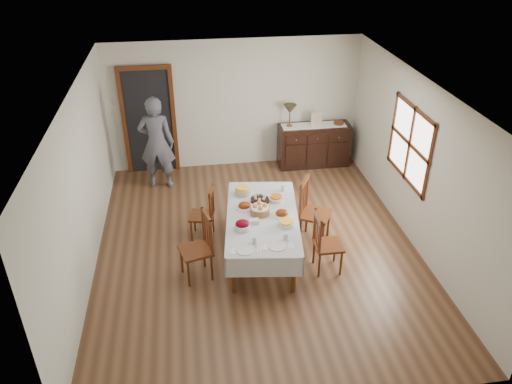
{
  "coord_description": "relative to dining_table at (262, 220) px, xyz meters",
  "views": [
    {
      "loc": [
        -0.96,
        -6.43,
        4.76
      ],
      "look_at": [
        0.0,
        0.1,
        0.95
      ],
      "focal_mm": 35.0,
      "sensor_mm": 36.0,
      "label": 1
    }
  ],
  "objects": [
    {
      "name": "setting_right",
      "position": [
        0.12,
        -0.75,
        0.11
      ],
      "size": [
        0.44,
        0.31,
        0.1
      ],
      "color": "silver",
      "rests_on": "dining_table"
    },
    {
      "name": "pineapple_bowl",
      "position": [
        -0.22,
        0.67,
        0.15
      ],
      "size": [
        0.24,
        0.24,
        0.14
      ],
      "color": "tan",
      "rests_on": "dining_table"
    },
    {
      "name": "person",
      "position": [
        -1.61,
        2.47,
        0.33
      ],
      "size": [
        0.65,
        0.46,
        1.93
      ],
      "primitive_type": "imported",
      "rotation": [
        0.0,
        0.0,
        3.02
      ],
      "color": "#51515D",
      "rests_on": "ground"
    },
    {
      "name": "chair_right_near",
      "position": [
        0.85,
        -0.5,
        -0.14
      ],
      "size": [
        0.41,
        0.41,
        0.97
      ],
      "rotation": [
        0.0,
        0.0,
        1.56
      ],
      "color": "#522610",
      "rests_on": "ground"
    },
    {
      "name": "room_shell",
      "position": [
        -0.19,
        0.63,
        1.01
      ],
      "size": [
        5.02,
        6.02,
        2.65
      ],
      "color": "silver",
      "rests_on": "ground"
    },
    {
      "name": "chair_left_far",
      "position": [
        -0.85,
        0.6,
        -0.17
      ],
      "size": [
        0.45,
        0.45,
        0.91
      ],
      "rotation": [
        0.0,
        0.0,
        -1.78
      ],
      "color": "#522610",
      "rests_on": "ground"
    },
    {
      "name": "ham_platter_a",
      "position": [
        -0.24,
        0.26,
        0.12
      ],
      "size": [
        0.28,
        0.28,
        0.11
      ],
      "color": "silver",
      "rests_on": "dining_table"
    },
    {
      "name": "carrot_bowl",
      "position": [
        0.28,
        0.4,
        0.13
      ],
      "size": [
        0.24,
        0.24,
        0.09
      ],
      "color": "silver",
      "rests_on": "dining_table"
    },
    {
      "name": "dining_table",
      "position": [
        0.0,
        0.0,
        0.0
      ],
      "size": [
        1.33,
        2.21,
        0.72
      ],
      "rotation": [
        0.0,
        0.0,
        -0.13
      ],
      "color": "#BCBCC1",
      "rests_on": "ground"
    },
    {
      "name": "beet_bowl",
      "position": [
        -0.34,
        -0.32,
        0.15
      ],
      "size": [
        0.23,
        0.23,
        0.15
      ],
      "color": "silver",
      "rests_on": "dining_table"
    },
    {
      "name": "runner",
      "position": [
        1.52,
        2.93,
        0.25
      ],
      "size": [
        1.3,
        0.35,
        0.01
      ],
      "color": "white",
      "rests_on": "sideboard"
    },
    {
      "name": "glass_far_a",
      "position": [
        -0.12,
        0.64,
        0.13
      ],
      "size": [
        0.06,
        0.06,
        0.09
      ],
      "color": "silver",
      "rests_on": "dining_table"
    },
    {
      "name": "setting_left",
      "position": [
        -0.32,
        -0.77,
        0.11
      ],
      "size": [
        0.44,
        0.31,
        0.1
      ],
      "color": "silver",
      "rests_on": "dining_table"
    },
    {
      "name": "picture_frame",
      "position": [
        1.56,
        2.9,
        0.39
      ],
      "size": [
        0.22,
        0.08,
        0.28
      ],
      "color": "tan",
      "rests_on": "sideboard"
    },
    {
      "name": "sideboard",
      "position": [
        1.55,
        2.93,
        -0.19
      ],
      "size": [
        1.46,
        0.53,
        0.88
      ],
      "color": "black",
      "rests_on": "ground"
    },
    {
      "name": "egg_basket",
      "position": [
        0.02,
        0.41,
        0.12
      ],
      "size": [
        0.29,
        0.29,
        0.11
      ],
      "color": "black",
      "rests_on": "dining_table"
    },
    {
      "name": "ham_platter_b",
      "position": [
        0.29,
        -0.03,
        0.12
      ],
      "size": [
        0.29,
        0.29,
        0.11
      ],
      "color": "silver",
      "rests_on": "dining_table"
    },
    {
      "name": "bread_basket",
      "position": [
        -0.03,
        0.06,
        0.16
      ],
      "size": [
        0.3,
        0.3,
        0.18
      ],
      "color": "brown",
      "rests_on": "dining_table"
    },
    {
      "name": "table_lamp",
      "position": [
        1.02,
        2.96,
        0.6
      ],
      "size": [
        0.26,
        0.26,
        0.46
      ],
      "color": "brown",
      "rests_on": "sideboard"
    },
    {
      "name": "chair_left_near",
      "position": [
        -0.98,
        -0.37,
        -0.11
      ],
      "size": [
        0.53,
        0.53,
        1.03
      ],
      "rotation": [
        0.0,
        0.0,
        -1.3
      ],
      "color": "#522610",
      "rests_on": "ground"
    },
    {
      "name": "chair_right_far",
      "position": [
        0.85,
        0.29,
        -0.08
      ],
      "size": [
        0.62,
        0.62,
        1.09
      ],
      "rotation": [
        0.0,
        0.0,
        1.06
      ],
      "color": "#522610",
      "rests_on": "ground"
    },
    {
      "name": "deco_bowl",
      "position": [
        2.04,
        2.92,
        0.28
      ],
      "size": [
        0.2,
        0.2,
        0.06
      ],
      "color": "#522610",
      "rests_on": "sideboard"
    },
    {
      "name": "ground",
      "position": [
        -0.05,
        0.21,
        -0.63
      ],
      "size": [
        6.0,
        6.0,
        0.0
      ],
      "primitive_type": "plane",
      "color": "brown"
    },
    {
      "name": "butter_dish",
      "position": [
        -0.15,
        -0.2,
        0.12
      ],
      "size": [
        0.15,
        0.11,
        0.07
      ],
      "color": "silver",
      "rests_on": "dining_table"
    },
    {
      "name": "glass_far_b",
      "position": [
        0.45,
        0.69,
        0.14
      ],
      "size": [
        0.07,
        0.07,
        0.11
      ],
      "color": "silver",
      "rests_on": "dining_table"
    },
    {
      "name": "casserole_dish",
      "position": [
        0.3,
        -0.31,
        0.13
      ],
      "size": [
        0.24,
        0.24,
        0.08
      ],
      "color": "silver",
      "rests_on": "dining_table"
    }
  ]
}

